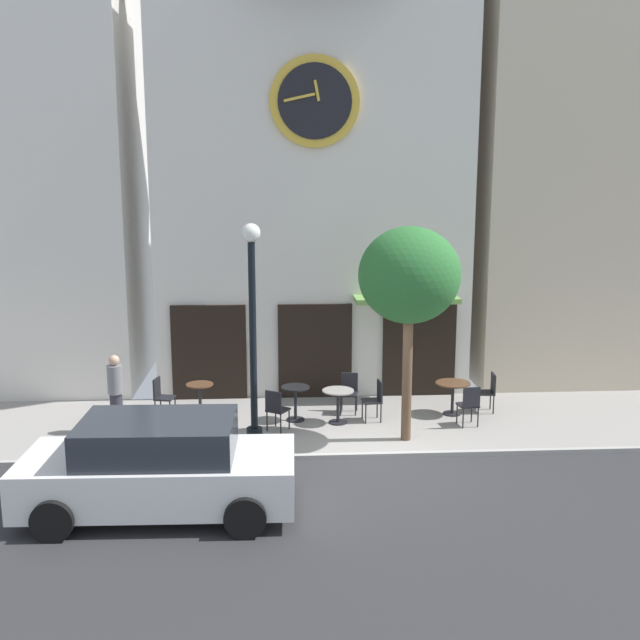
% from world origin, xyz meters
% --- Properties ---
extents(ground_plane, '(27.94, 10.73, 0.13)m').
position_xyz_m(ground_plane, '(0.00, -1.28, -0.02)').
color(ground_plane, gray).
extents(clock_building, '(7.63, 3.79, 12.09)m').
position_xyz_m(clock_building, '(-0.84, 5.30, 6.26)').
color(clock_building, silver).
rests_on(clock_building, ground_plane).
extents(neighbor_building_left, '(5.99, 3.84, 12.48)m').
position_xyz_m(neighbor_building_left, '(-8.27, 5.98, 6.24)').
color(neighbor_building_left, silver).
rests_on(neighbor_building_left, ground_plane).
extents(neighbor_building_right, '(5.91, 4.38, 13.61)m').
position_xyz_m(neighbor_building_right, '(6.30, 6.25, 6.80)').
color(neighbor_building_right, beige).
rests_on(neighbor_building_right, ground_plane).
extents(street_lamp, '(0.36, 0.36, 4.43)m').
position_xyz_m(street_lamp, '(-2.23, 0.81, 2.25)').
color(street_lamp, black).
rests_on(street_lamp, ground_plane).
extents(street_tree, '(2.02, 1.82, 4.36)m').
position_xyz_m(street_tree, '(0.86, 0.94, 3.36)').
color(street_tree, brown).
rests_on(street_tree, ground_plane).
extents(cafe_table_near_door, '(0.61, 0.61, 0.75)m').
position_xyz_m(cafe_table_near_door, '(-3.49, 2.72, 0.49)').
color(cafe_table_near_door, black).
rests_on(cafe_table_near_door, ground_plane).
extents(cafe_table_center_left, '(0.62, 0.62, 0.77)m').
position_xyz_m(cafe_table_center_left, '(-1.37, 2.29, 0.51)').
color(cafe_table_center_left, black).
rests_on(cafe_table_center_left, ground_plane).
extents(cafe_table_center_right, '(0.69, 0.69, 0.74)m').
position_xyz_m(cafe_table_center_right, '(-0.44, 2.05, 0.52)').
color(cafe_table_center_right, black).
rests_on(cafe_table_center_right, ground_plane).
extents(cafe_table_center, '(0.78, 0.78, 0.74)m').
position_xyz_m(cafe_table_center, '(2.19, 2.49, 0.55)').
color(cafe_table_center, black).
rests_on(cafe_table_center, ground_plane).
extents(cafe_chair_near_tree, '(0.47, 0.47, 0.90)m').
position_xyz_m(cafe_chair_near_tree, '(-0.13, 2.80, 0.53)').
color(cafe_chair_near_tree, black).
rests_on(cafe_chair_near_tree, ground_plane).
extents(cafe_chair_corner, '(0.55, 0.55, 0.90)m').
position_xyz_m(cafe_chair_corner, '(-1.80, 1.59, 0.53)').
color(cafe_chair_corner, black).
rests_on(cafe_chair_corner, ground_plane).
extents(cafe_chair_outer, '(0.43, 0.43, 0.90)m').
position_xyz_m(cafe_chair_outer, '(3.05, 2.63, 0.53)').
color(cafe_chair_outer, black).
rests_on(cafe_chair_outer, ground_plane).
extents(cafe_chair_left_end, '(0.44, 0.44, 0.90)m').
position_xyz_m(cafe_chair_left_end, '(0.39, 2.16, 0.53)').
color(cafe_chair_left_end, black).
rests_on(cafe_chair_left_end, ground_plane).
extents(cafe_chair_facing_street, '(0.47, 0.47, 0.90)m').
position_xyz_m(cafe_chair_facing_street, '(-4.35, 2.68, 0.53)').
color(cafe_chair_facing_street, black).
rests_on(cafe_chair_facing_street, ground_plane).
extents(cafe_chair_mid_row, '(0.46, 0.46, 0.90)m').
position_xyz_m(cafe_chair_mid_row, '(2.35, 1.65, 0.53)').
color(cafe_chair_mid_row, black).
rests_on(cafe_chair_mid_row, ground_plane).
extents(pedestrian_grey, '(0.36, 0.36, 1.67)m').
position_xyz_m(pedestrian_grey, '(-5.13, 1.74, 0.86)').
color(pedestrian_grey, '#2D2D38').
rests_on(pedestrian_grey, ground_plane).
extents(parked_car_white, '(4.34, 2.11, 1.55)m').
position_xyz_m(parked_car_white, '(-3.66, -2.11, 0.76)').
color(parked_car_white, white).
rests_on(parked_car_white, ground_plane).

